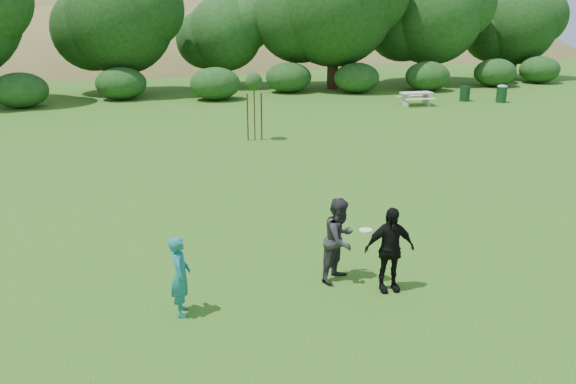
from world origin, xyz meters
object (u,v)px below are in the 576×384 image
sapling (254,83)px  trash_can_lidded (502,93)px  trash_can_near (465,94)px  picnic_table (416,96)px  player_teal (180,276)px  player_grey (340,240)px  player_black (389,249)px

sapling → trash_can_lidded: 17.58m
trash_can_near → picnic_table: bearing=-169.9°
player_teal → sapling: bearing=-13.0°
player_teal → trash_can_near: 28.05m
player_grey → player_black: bearing=-80.0°
player_black → picnic_table: player_black is taller
player_grey → sapling: sapling is taller
sapling → trash_can_lidded: bearing=20.4°
player_black → trash_can_near: 25.62m
sapling → picnic_table: sapling is taller
trash_can_near → trash_can_lidded: size_ratio=0.86×
player_black → trash_can_lidded: (16.60, 19.95, -0.33)m
player_black → picnic_table: 23.17m
player_teal → trash_can_lidded: bearing=-41.9°
player_grey → picnic_table: player_grey is taller
player_grey → trash_can_near: 25.52m
picnic_table → trash_can_lidded: 5.46m
player_teal → trash_can_lidded: 28.62m
player_grey → trash_can_lidded: 25.94m
trash_can_near → picnic_table: trash_can_near is taller
player_teal → sapling: size_ratio=0.54×
trash_can_near → sapling: (-14.53, -7.10, 1.97)m
player_grey → trash_can_lidded: size_ratio=1.69×
trash_can_near → trash_can_lidded: bearing=-28.4°
player_teal → player_grey: 3.32m
player_teal → player_grey: (3.28, 0.56, 0.12)m
trash_can_near → sapling: size_ratio=0.32×
trash_can_near → player_grey: bearing=-127.5°
player_teal → trash_can_lidded: (20.65, 19.81, -0.23)m
picnic_table → trash_can_lidded: size_ratio=1.71×
sapling → player_grey: bearing=-94.3°
player_black → trash_can_near: player_black is taller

